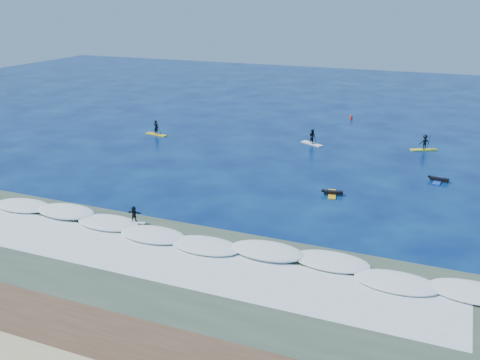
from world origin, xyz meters
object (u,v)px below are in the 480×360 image
at_px(marker_buoy, 351,118).
at_px(sup_paddler_center, 312,138).
at_px(sup_paddler_left, 156,130).
at_px(prone_paddler_near, 332,193).
at_px(prone_paddler_far, 438,180).
at_px(wave_surfer, 134,215).
at_px(sup_paddler_right, 425,143).

bearing_deg(marker_buoy, sup_paddler_center, -96.63).
bearing_deg(sup_paddler_center, marker_buoy, 113.03).
xyz_separation_m(sup_paddler_left, sup_paddler_center, (17.79, 3.04, 0.09)).
bearing_deg(sup_paddler_center, prone_paddler_near, -38.94).
bearing_deg(prone_paddler_near, sup_paddler_center, 8.90).
bearing_deg(prone_paddler_far, wave_surfer, 139.11).
bearing_deg(sup_paddler_center, prone_paddler_far, -0.03).
height_order(sup_paddler_left, wave_surfer, sup_paddler_left).
height_order(sup_paddler_left, marker_buoy, sup_paddler_left).
height_order(sup_paddler_center, prone_paddler_far, sup_paddler_center).
relative_size(sup_paddler_left, marker_buoy, 3.83).
xyz_separation_m(sup_paddler_right, marker_buoy, (-9.92, 11.22, -0.42)).
bearing_deg(sup_paddler_right, wave_surfer, -148.05).
height_order(sup_paddler_center, prone_paddler_near, sup_paddler_center).
height_order(sup_paddler_left, sup_paddler_right, sup_paddler_left).
bearing_deg(marker_buoy, wave_surfer, -100.82).
distance_m(sup_paddler_center, prone_paddler_near, 15.60).
relative_size(prone_paddler_near, prone_paddler_far, 0.99).
bearing_deg(sup_paddler_left, sup_paddler_right, 21.35).
height_order(prone_paddler_near, wave_surfer, wave_surfer).
bearing_deg(sup_paddler_left, prone_paddler_near, -14.79).
xyz_separation_m(sup_paddler_right, prone_paddler_near, (-5.78, -16.69, -0.60)).
relative_size(sup_paddler_left, prone_paddler_near, 1.26).
relative_size(prone_paddler_near, wave_surfer, 1.34).
relative_size(sup_paddler_right, marker_buoy, 3.64).
height_order(prone_paddler_far, wave_surfer, wave_surfer).
height_order(sup_paddler_center, wave_surfer, sup_paddler_center).
distance_m(prone_paddler_far, wave_surfer, 26.49).
height_order(sup_paddler_left, prone_paddler_near, sup_paddler_left).
distance_m(sup_paddler_right, prone_paddler_far, 10.07).
xyz_separation_m(sup_paddler_left, marker_buoy, (19.34, 16.43, -0.29)).
bearing_deg(sup_paddler_right, marker_buoy, 105.39).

